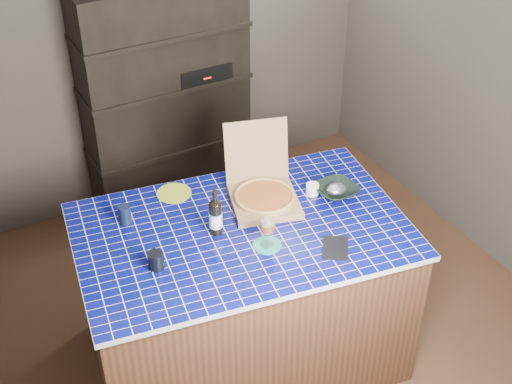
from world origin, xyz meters
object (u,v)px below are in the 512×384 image
wine_glass (267,226)px  bowl (336,190)px  dvd_case (336,248)px  mead_bottle (216,217)px  kitchen_island (243,295)px  pizza_box (264,194)px

wine_glass → bowl: wine_glass is taller
wine_glass → dvd_case: 0.38m
mead_bottle → wine_glass: mead_bottle is taller
dvd_case → bowl: 0.49m
mead_bottle → bowl: mead_bottle is taller
mead_bottle → bowl: bearing=-1.3°
kitchen_island → bowl: 0.82m
bowl → kitchen_island: bearing=-178.2°
pizza_box → mead_bottle: bearing=-144.8°
pizza_box → wine_glass: bearing=-99.7°
mead_bottle → wine_glass: size_ratio=1.45×
pizza_box → dvd_case: 0.56m
wine_glass → bowl: 0.62m
wine_glass → dvd_case: bearing=-32.8°
mead_bottle → bowl: (0.76, -0.02, -0.08)m
pizza_box → bowl: (0.40, -0.14, -0.03)m
kitchen_island → mead_bottle: mead_bottle is taller
pizza_box → wine_glass: pizza_box is taller
wine_glass → dvd_case: (0.30, -0.19, -0.13)m
pizza_box → wine_glass: 0.40m
pizza_box → wine_glass: size_ratio=2.85×
pizza_box → dvd_case: pizza_box is taller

